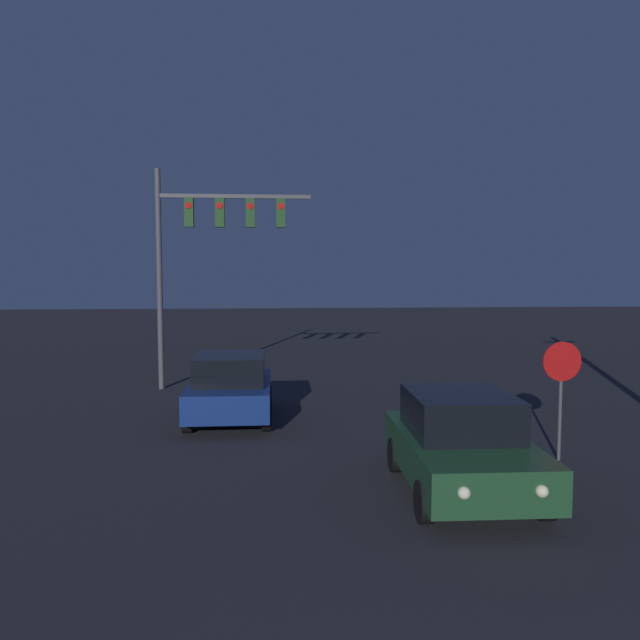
{
  "coord_description": "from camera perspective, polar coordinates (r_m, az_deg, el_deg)",
  "views": [
    {
      "loc": [
        -1.21,
        -2.02,
        3.74
      ],
      "look_at": [
        0.0,
        12.93,
        2.55
      ],
      "focal_mm": 35.0,
      "sensor_mm": 36.0,
      "label": 1
    }
  ],
  "objects": [
    {
      "name": "traffic_signal_mast",
      "position": [
        20.0,
        -10.39,
        7.49
      ],
      "size": [
        4.84,
        0.3,
        6.88
      ],
      "color": "#4C4C51",
      "rests_on": "ground_plane"
    },
    {
      "name": "stop_sign",
      "position": [
        13.12,
        21.2,
        -4.89
      ],
      "size": [
        0.77,
        0.07,
        2.36
      ],
      "color": "#4C4C51",
      "rests_on": "ground_plane"
    },
    {
      "name": "car_far",
      "position": [
        15.8,
        -8.19,
        -6.1
      ],
      "size": [
        2.06,
        3.95,
        1.67
      ],
      "rotation": [
        0.0,
        0.0,
        -0.01
      ],
      "color": "navy",
      "rests_on": "ground_plane"
    },
    {
      "name": "car_near",
      "position": [
        10.97,
        12.83,
        -10.95
      ],
      "size": [
        2.1,
        3.97,
        1.67
      ],
      "rotation": [
        0.0,
        0.0,
        3.12
      ],
      "color": "#1E4728",
      "rests_on": "ground_plane"
    }
  ]
}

